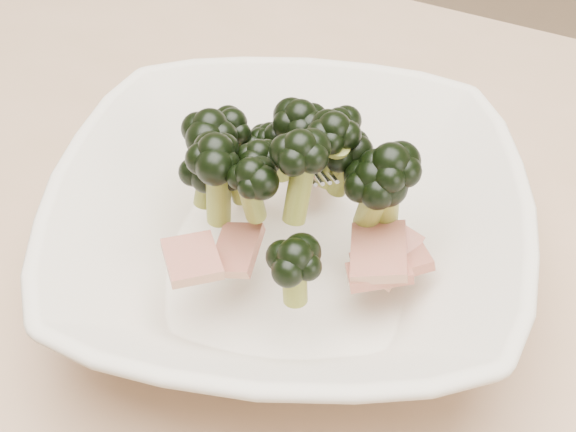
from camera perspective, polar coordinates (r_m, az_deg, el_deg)
The scene contains 2 objects.
dining_table at distance 0.63m, azimuth -2.41°, elevation -9.85°, with size 1.20×0.80×0.75m.
broccoli_dish at distance 0.52m, azimuth 0.04°, elevation -0.49°, with size 0.39×0.39×0.13m.
Camera 1 is at (0.19, -0.32, 1.15)m, focal length 50.00 mm.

